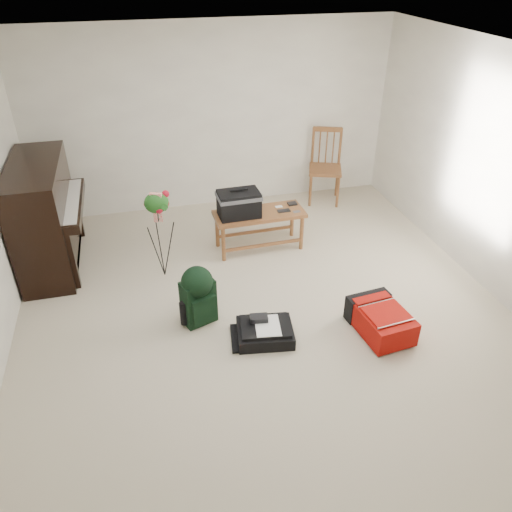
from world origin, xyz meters
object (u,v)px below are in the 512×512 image
object	(u,v)px
piano	(46,218)
black_duffel	(265,331)
red_suitcase	(379,317)
dining_chair	(324,167)
bench	(245,207)
flower_stand	(160,235)
green_backpack	(198,293)

from	to	relation	value
piano	black_duffel	xyz separation A→B (m)	(2.08, -1.95, -0.52)
red_suitcase	dining_chair	bearing A→B (deg)	73.52
bench	black_duffel	bearing A→B (deg)	-98.52
dining_chair	red_suitcase	bearing A→B (deg)	-79.80
bench	red_suitcase	distance (m)	2.08
red_suitcase	flower_stand	world-z (taller)	flower_stand
black_duffel	flower_stand	distance (m)	1.65
piano	black_duffel	distance (m)	2.90
bench	red_suitcase	size ratio (longest dim) A/B	1.61
dining_chair	green_backpack	size ratio (longest dim) A/B	1.65
bench	green_backpack	distance (m)	1.49
bench	black_duffel	distance (m)	1.75
black_duffel	flower_stand	xyz separation A→B (m)	(-0.84, 1.35, 0.44)
piano	red_suitcase	distance (m)	3.85
dining_chair	green_backpack	distance (m)	3.26
bench	flower_stand	xyz separation A→B (m)	(-1.05, -0.31, -0.08)
black_duffel	flower_stand	world-z (taller)	flower_stand
red_suitcase	black_duffel	size ratio (longest dim) A/B	1.17
green_backpack	flower_stand	world-z (taller)	flower_stand
black_duffel	green_backpack	size ratio (longest dim) A/B	0.92
piano	bench	world-z (taller)	piano
green_backpack	black_duffel	bearing A→B (deg)	-55.69
bench	flower_stand	size ratio (longest dim) A/B	1.04
red_suitcase	green_backpack	xyz separation A→B (m)	(-1.70, 0.56, 0.21)
red_suitcase	black_duffel	xyz separation A→B (m)	(-1.12, 0.15, -0.07)
piano	black_duffel	bearing A→B (deg)	-43.14
bench	green_backpack	world-z (taller)	bench
piano	flower_stand	xyz separation A→B (m)	(1.24, -0.60, -0.07)
dining_chair	flower_stand	size ratio (longest dim) A/B	0.98
piano	dining_chair	world-z (taller)	piano
piano	red_suitcase	size ratio (longest dim) A/B	2.17
black_duffel	green_backpack	world-z (taller)	green_backpack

